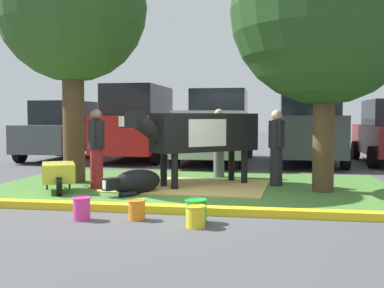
{
  "coord_description": "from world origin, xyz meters",
  "views": [
    {
      "loc": [
        1.68,
        -7.98,
        1.5
      ],
      "look_at": [
        -0.07,
        1.96,
        0.9
      ],
      "focal_mm": 43.79,
      "sensor_mm": 36.0,
      "label": 1
    }
  ],
  "objects": [
    {
      "name": "bucket_orange",
      "position": [
        -0.27,
        -1.52,
        0.15
      ],
      "size": [
        0.27,
        0.27,
        0.29
      ],
      "color": "orange",
      "rests_on": "ground"
    },
    {
      "name": "grass_island",
      "position": [
        -0.06,
        1.74,
        0.01
      ],
      "size": [
        8.29,
        5.11,
        0.02
      ],
      "primitive_type": "cube",
      "color": "#477A33",
      "rests_on": "ground"
    },
    {
      "name": "pickup_truck_black",
      "position": [
        -0.19,
        7.25,
        1.11
      ],
      "size": [
        2.23,
        5.41,
        2.42
      ],
      "color": "#B7B7BC",
      "rests_on": "ground"
    },
    {
      "name": "sedan_blue",
      "position": [
        -5.53,
        7.35,
        0.98
      ],
      "size": [
        2.03,
        4.41,
        2.02
      ],
      "color": "#4C5156",
      "rests_on": "ground"
    },
    {
      "name": "suv_black",
      "position": [
        -2.87,
        7.41,
        1.27
      ],
      "size": [
        2.13,
        4.61,
        2.52
      ],
      "color": "red",
      "rests_on": "ground"
    },
    {
      "name": "suv_dark_grey",
      "position": [
        2.7,
        7.12,
        1.27
      ],
      "size": [
        2.13,
        4.61,
        2.52
      ],
      "color": "#3D3D42",
      "rests_on": "ground"
    },
    {
      "name": "bucket_green",
      "position": [
        0.6,
        -1.54,
        0.17
      ],
      "size": [
        0.33,
        0.33,
        0.33
      ],
      "color": "green",
      "rests_on": "ground"
    },
    {
      "name": "person_visitor_near",
      "position": [
        0.36,
        3.31,
        0.9
      ],
      "size": [
        0.53,
        0.34,
        1.68
      ],
      "color": "slate",
      "rests_on": "ground"
    },
    {
      "name": "calf_lying",
      "position": [
        -0.93,
        0.59,
        0.24
      ],
      "size": [
        1.03,
        1.25,
        0.48
      ],
      "color": "black",
      "rests_on": "ground"
    },
    {
      "name": "bucket_yellow",
      "position": [
        0.65,
        -1.82,
        0.16
      ],
      "size": [
        0.28,
        0.28,
        0.3
      ],
      "color": "yellow",
      "rests_on": "ground"
    },
    {
      "name": "ground_plane",
      "position": [
        0.0,
        0.0,
        0.0
      ],
      "size": [
        80.0,
        80.0,
        0.0
      ],
      "primitive_type": "plane",
      "color": "#4C4C4F"
    },
    {
      "name": "hay_bedding",
      "position": [
        -0.07,
        1.66,
        0.03
      ],
      "size": [
        3.33,
        2.58,
        0.04
      ],
      "primitive_type": "cube",
      "rotation": [
        0.0,
        0.0,
        -0.06
      ],
      "color": "tan",
      "rests_on": "ground"
    },
    {
      "name": "bucket_pink",
      "position": [
        -1.05,
        -1.67,
        0.17
      ],
      "size": [
        0.27,
        0.27,
        0.33
      ],
      "color": "#EA3893",
      "rests_on": "ground"
    },
    {
      "name": "curb_yellow",
      "position": [
        -0.06,
        -0.97,
        0.06
      ],
      "size": [
        9.49,
        0.24,
        0.12
      ],
      "primitive_type": "cube",
      "color": "yellow",
      "rests_on": "ground"
    },
    {
      "name": "person_handler",
      "position": [
        -1.91,
        1.1,
        0.89
      ],
      "size": [
        0.34,
        0.53,
        1.65
      ],
      "color": "maroon",
      "rests_on": "ground"
    },
    {
      "name": "wheelbarrow",
      "position": [
        -2.48,
        0.54,
        0.39
      ],
      "size": [
        1.1,
        1.55,
        0.63
      ],
      "color": "gold",
      "rests_on": "ground"
    },
    {
      "name": "shade_tree_right",
      "position": [
        2.63,
        1.49,
        3.55
      ],
      "size": [
        3.7,
        3.7,
        5.42
      ],
      "color": "#4C3823",
      "rests_on": "ground"
    },
    {
      "name": "person_visitor_far",
      "position": [
        1.73,
        2.1,
        0.88
      ],
      "size": [
        0.34,
        0.51,
        1.63
      ],
      "color": "black",
      "rests_on": "ground"
    },
    {
      "name": "cow_holstein",
      "position": [
        0.14,
        1.79,
        1.14
      ],
      "size": [
        2.63,
        2.32,
        1.6
      ],
      "color": "black",
      "rests_on": "ground"
    },
    {
      "name": "shade_tree_left",
      "position": [
        -2.75,
        1.89,
        3.88
      ],
      "size": [
        3.31,
        3.31,
        5.57
      ],
      "color": "#4C3823",
      "rests_on": "ground"
    }
  ]
}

